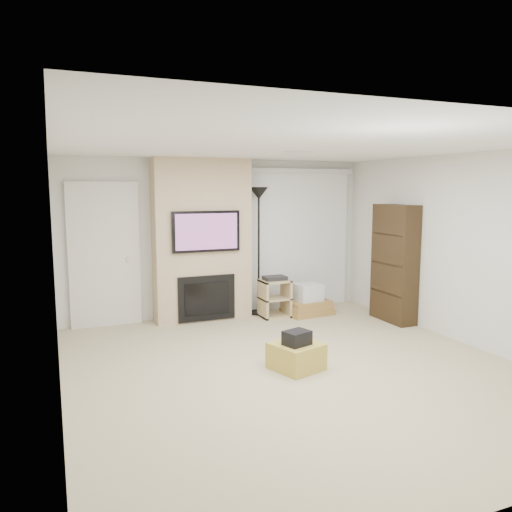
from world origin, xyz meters
name	(u,v)px	position (x,y,z in m)	size (l,w,h in m)	color
floor	(296,369)	(0.00, 0.00, 0.00)	(5.00, 5.50, 0.00)	#BFB188
ceiling	(298,146)	(0.00, 0.00, 2.50)	(5.00, 5.50, 0.00)	white
wall_back	(219,238)	(0.00, 2.75, 1.25)	(5.00, 2.50, 0.00)	silver
wall_front	(505,322)	(0.00, -2.75, 1.25)	(5.00, 2.50, 0.00)	silver
wall_left	(54,276)	(-2.50, 0.00, 1.25)	(5.50, 2.50, 0.00)	silver
wall_right	(469,250)	(2.50, 0.00, 1.25)	(5.50, 2.50, 0.00)	silver
hvac_vent	(298,152)	(0.40, 0.80, 2.50)	(0.35, 0.18, 0.01)	silver
ottoman	(296,356)	(0.00, 0.00, 0.15)	(0.50, 0.50, 0.30)	gold
black_bag	(297,338)	(-0.02, -0.05, 0.38)	(0.28, 0.22, 0.16)	black
fireplace_wall	(202,241)	(-0.35, 2.54, 1.24)	(1.50, 0.47, 2.50)	tan
entry_door	(104,256)	(-1.80, 2.71, 1.05)	(1.02, 0.11, 2.14)	silver
vertical_blinds	(298,234)	(1.40, 2.70, 1.27)	(1.98, 0.10, 2.37)	silver
floor_lamp	(259,215)	(0.58, 2.50, 1.62)	(0.31, 0.31, 2.06)	black
av_stand	(275,296)	(0.74, 2.21, 0.35)	(0.45, 0.38, 0.66)	tan
box_stack	(308,302)	(1.32, 2.18, 0.19)	(0.80, 0.64, 0.50)	#A67C40
bookshelf	(395,263)	(2.34, 1.30, 0.90)	(0.30, 0.80, 1.80)	black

